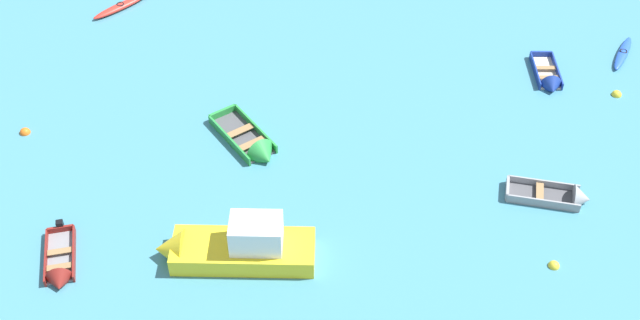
# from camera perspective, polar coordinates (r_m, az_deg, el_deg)

# --- Properties ---
(rowboat_maroon_far_back) EXTENTS (1.99, 3.24, 0.99)m
(rowboat_maroon_far_back) POSITION_cam_1_polar(r_m,az_deg,el_deg) (31.68, -18.06, -7.46)
(rowboat_maroon_far_back) COLOR gray
(rowboat_maroon_far_back) RESTS_ON ground_plane
(kayak_red_outer_right) EXTENTS (2.52, 3.05, 0.33)m
(kayak_red_outer_right) POSITION_cam_1_polar(r_m,az_deg,el_deg) (45.07, -14.03, 10.59)
(kayak_red_outer_right) COLOR red
(kayak_red_outer_right) RESTS_ON ground_plane
(rowboat_grey_far_left) EXTENTS (3.43, 1.41, 1.09)m
(rowboat_grey_far_left) POSITION_cam_1_polar(r_m,az_deg,el_deg) (34.11, 17.02, -2.53)
(rowboat_grey_far_left) COLOR #4C4C51
(rowboat_grey_far_left) RESTS_ON ground_plane
(motor_launch_yellow_outer_left) EXTENTS (6.19, 2.48, 2.39)m
(motor_launch_yellow_outer_left) POSITION_cam_1_polar(r_m,az_deg,el_deg) (30.40, -6.28, -6.17)
(motor_launch_yellow_outer_left) COLOR yellow
(motor_launch_yellow_outer_left) RESTS_ON ground_plane
(kayak_blue_midfield_right) EXTENTS (1.53, 3.06, 0.29)m
(kayak_blue_midfield_right) POSITION_cam_1_polar(r_m,az_deg,el_deg) (43.01, 20.79, 7.14)
(kayak_blue_midfield_right) COLOR blue
(kayak_blue_midfield_right) RESTS_ON ground_plane
(rowboat_deep_blue_center) EXTENTS (1.44, 3.14, 1.01)m
(rowboat_deep_blue_center) POSITION_cam_1_polar(r_m,az_deg,el_deg) (39.95, 16.01, 5.47)
(rowboat_deep_blue_center) COLOR beige
(rowboat_deep_blue_center) RESTS_ON ground_plane
(rowboat_green_far_right) EXTENTS (3.74, 3.87, 1.32)m
(rowboat_green_far_right) POSITION_cam_1_polar(r_m,az_deg,el_deg) (34.83, -4.61, 0.85)
(rowboat_green_far_right) COLOR #4C4C51
(rowboat_green_far_right) RESTS_ON ground_plane
(mooring_buoy_central) EXTENTS (0.47, 0.47, 0.47)m
(mooring_buoy_central) POSITION_cam_1_polar(r_m,az_deg,el_deg) (40.33, 20.37, 4.37)
(mooring_buoy_central) COLOR yellow
(mooring_buoy_central) RESTS_ON ground_plane
(mooring_buoy_between_boats_left) EXTENTS (0.47, 0.47, 0.47)m
(mooring_buoy_between_boats_left) POSITION_cam_1_polar(r_m,az_deg,el_deg) (38.12, -20.27, 1.84)
(mooring_buoy_between_boats_left) COLOR orange
(mooring_buoy_between_boats_left) RESTS_ON ground_plane
(mooring_buoy_far_field) EXTENTS (0.43, 0.43, 0.43)m
(mooring_buoy_far_field) POSITION_cam_1_polar(r_m,az_deg,el_deg) (31.72, 16.32, -7.27)
(mooring_buoy_far_field) COLOR yellow
(mooring_buoy_far_field) RESTS_ON ground_plane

